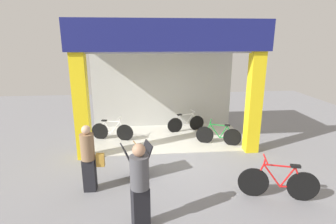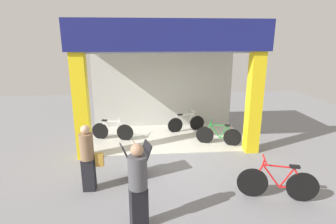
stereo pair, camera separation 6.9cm
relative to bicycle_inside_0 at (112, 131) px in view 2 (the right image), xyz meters
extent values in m
plane|color=gray|center=(1.89, -1.37, -0.33)|extent=(18.98, 18.98, 0.00)
cube|color=beige|center=(1.89, 0.05, -0.32)|extent=(5.49, 2.85, 0.02)
cube|color=#B7B7B2|center=(1.89, 1.48, 1.22)|extent=(5.49, 0.12, 3.10)
cube|color=yellow|center=(-0.65, -1.37, 1.22)|extent=(0.40, 0.36, 3.10)
cube|color=yellow|center=(4.43, -1.37, 1.22)|extent=(0.40, 0.36, 3.10)
cube|color=navy|center=(1.89, -1.52, 3.20)|extent=(5.69, 0.20, 0.86)
cube|color=silver|center=(1.89, 0.05, 2.74)|extent=(5.49, 2.85, 0.06)
cylinder|color=black|center=(-0.43, 0.11, -0.03)|extent=(0.58, 0.19, 0.59)
cylinder|color=black|center=(0.44, -0.12, -0.03)|extent=(0.58, 0.19, 0.59)
cylinder|color=white|center=(-0.23, 0.06, -0.06)|extent=(0.39, 0.13, 0.08)
cylinder|color=white|center=(-0.15, 0.04, 0.13)|extent=(0.26, 0.10, 0.44)
cylinder|color=white|center=(0.12, -0.03, 0.14)|extent=(0.36, 0.12, 0.46)
cylinder|color=white|center=(0.01, 0.00, 0.35)|extent=(0.55, 0.17, 0.05)
cylinder|color=white|center=(-0.34, 0.09, 0.16)|extent=(0.20, 0.08, 0.40)
cylinder|color=white|center=(0.36, -0.09, 0.16)|extent=(0.18, 0.08, 0.41)
cylinder|color=white|center=(0.28, -0.07, 0.42)|extent=(0.06, 0.04, 0.12)
cylinder|color=white|center=(0.27, -0.07, 0.48)|extent=(0.13, 0.40, 0.03)
cube|color=black|center=(-0.26, 0.07, 0.37)|extent=(0.20, 0.13, 0.04)
cylinder|color=black|center=(2.27, 0.55, -0.04)|extent=(0.57, 0.16, 0.58)
cylinder|color=black|center=(3.14, 0.74, -0.04)|extent=(0.57, 0.16, 0.58)
cylinder|color=white|center=(2.48, 0.59, -0.06)|extent=(0.39, 0.12, 0.07)
cylinder|color=white|center=(2.56, 0.61, 0.13)|extent=(0.25, 0.09, 0.43)
cylinder|color=white|center=(2.83, 0.67, 0.13)|extent=(0.35, 0.11, 0.45)
cylinder|color=white|center=(2.72, 0.65, 0.34)|extent=(0.55, 0.15, 0.05)
cylinder|color=white|center=(2.37, 0.57, 0.15)|extent=(0.19, 0.07, 0.39)
cylinder|color=white|center=(3.06, 0.72, 0.15)|extent=(0.18, 0.07, 0.40)
cylinder|color=white|center=(2.98, 0.70, 0.41)|extent=(0.05, 0.04, 0.12)
cylinder|color=white|center=(2.97, 0.70, 0.47)|extent=(0.12, 0.40, 0.03)
cube|color=black|center=(2.45, 0.59, 0.36)|extent=(0.19, 0.12, 0.04)
cylinder|color=black|center=(4.00, -0.92, -0.03)|extent=(0.57, 0.24, 0.59)
cylinder|color=black|center=(3.14, -0.61, -0.03)|extent=(0.57, 0.24, 0.59)
cylinder|color=#198C33|center=(3.80, -0.85, -0.06)|extent=(0.38, 0.17, 0.08)
cylinder|color=#198C33|center=(3.72, -0.82, 0.14)|extent=(0.25, 0.12, 0.44)
cylinder|color=#198C33|center=(3.46, -0.72, 0.14)|extent=(0.35, 0.15, 0.46)
cylinder|color=#198C33|center=(3.56, -0.76, 0.36)|extent=(0.54, 0.22, 0.05)
cylinder|color=#198C33|center=(3.91, -0.89, 0.16)|extent=(0.19, 0.10, 0.40)
cylinder|color=#198C33|center=(3.23, -0.64, 0.16)|extent=(0.18, 0.09, 0.41)
cylinder|color=#198C33|center=(3.31, -0.67, 0.42)|extent=(0.06, 0.05, 0.12)
cylinder|color=#198C33|center=(3.31, -0.67, 0.48)|extent=(0.17, 0.40, 0.03)
cube|color=black|center=(3.83, -0.86, 0.38)|extent=(0.20, 0.15, 0.04)
cylinder|color=black|center=(4.50, -4.08, 0.01)|extent=(0.66, 0.22, 0.68)
cylinder|color=black|center=(3.50, -3.81, 0.01)|extent=(0.66, 0.22, 0.68)
cylinder|color=red|center=(4.27, -4.02, -0.02)|extent=(0.45, 0.16, 0.09)
cylinder|color=red|center=(4.18, -3.99, 0.20)|extent=(0.29, 0.11, 0.51)
cylinder|color=red|center=(3.87, -3.91, 0.21)|extent=(0.41, 0.15, 0.53)
cylinder|color=red|center=(3.99, -3.94, 0.46)|extent=(0.63, 0.21, 0.05)
cylinder|color=red|center=(4.39, -4.05, 0.23)|extent=(0.22, 0.09, 0.45)
cylinder|color=red|center=(3.60, -3.83, 0.24)|extent=(0.20, 0.09, 0.47)
cylinder|color=red|center=(3.69, -3.86, 0.53)|extent=(0.07, 0.05, 0.14)
cylinder|color=red|center=(3.70, -3.86, 0.60)|extent=(0.16, 0.46, 0.03)
cube|color=black|center=(4.30, -4.03, 0.48)|extent=(0.22, 0.15, 0.05)
cube|color=black|center=(0.73, -2.71, 0.11)|extent=(0.51, 0.64, 0.89)
cube|color=black|center=(1.06, -2.61, 0.11)|extent=(0.51, 0.64, 0.89)
cylinder|color=olive|center=(0.89, -2.66, 0.55)|extent=(0.19, 0.54, 0.03)
cube|color=black|center=(0.99, -4.58, 0.08)|extent=(0.37, 0.32, 0.82)
cylinder|color=#4C4C51|center=(0.99, -4.58, 0.80)|extent=(0.43, 0.43, 0.62)
sphere|color=tan|center=(0.99, -4.58, 1.23)|extent=(0.24, 0.24, 0.24)
cube|color=black|center=(-0.18, -3.20, 0.06)|extent=(0.29, 0.25, 0.78)
cylinder|color=#8C6B4C|center=(-0.18, -3.20, 0.76)|extent=(0.32, 0.32, 0.61)
sphere|color=#D8AD8C|center=(-0.18, -3.20, 1.17)|extent=(0.20, 0.20, 0.20)
cube|color=#BF8C33|center=(0.08, -3.21, 0.43)|extent=(0.19, 0.12, 0.31)
camera|label=1|loc=(1.08, -8.93, 3.11)|focal=28.55mm
camera|label=2|loc=(1.15, -8.93, 3.11)|focal=28.55mm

